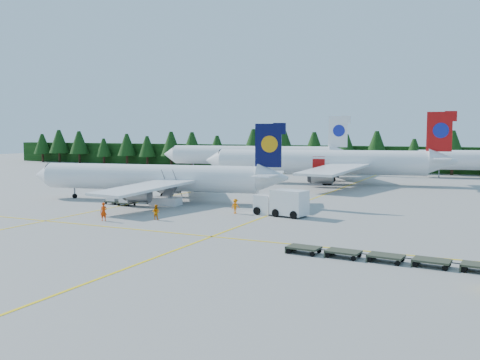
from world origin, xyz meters
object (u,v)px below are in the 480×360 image
at_px(service_truck, 281,203).
at_px(airliner_navy, 145,178).
at_px(airstairs, 167,199).
at_px(airliner_red, 316,162).

bearing_deg(service_truck, airliner_navy, -179.46).
bearing_deg(airstairs, service_truck, -12.85).
bearing_deg(service_truck, airstairs, -175.52).
height_order(airliner_navy, service_truck, airliner_navy).
distance_m(airliner_red, service_truck, 38.99).
distance_m(airstairs, service_truck, 16.78).
bearing_deg(airliner_navy, airstairs, -34.36).
bearing_deg(airstairs, airliner_red, 70.62).
height_order(airliner_navy, airstairs, airliner_navy).
relative_size(airliner_navy, airstairs, 6.51).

